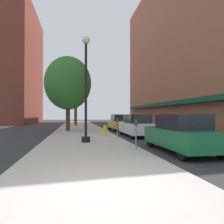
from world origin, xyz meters
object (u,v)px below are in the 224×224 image
(parking_meter_far, at_px, (117,126))
(car_white, at_px, (137,126))
(car_yellow, at_px, (120,123))
(car_green, at_px, (181,134))
(parking_meter_near, at_px, (136,131))
(fire_hydrant, at_px, (105,130))
(tree_mid, at_px, (76,91))
(lamppost, at_px, (86,87))
(tree_near, at_px, (68,83))

(parking_meter_far, xyz_separation_m, car_white, (1.95, 2.29, -0.14))
(car_white, xyz_separation_m, car_yellow, (0.00, 6.00, 0.00))
(car_green, bearing_deg, parking_meter_near, 170.97)
(car_green, bearing_deg, car_white, 89.69)
(fire_hydrant, relative_size, car_green, 0.18)
(tree_mid, relative_size, car_green, 1.63)
(lamppost, distance_m, car_yellow, 10.53)
(tree_mid, bearing_deg, car_yellow, -63.11)
(tree_mid, relative_size, car_white, 1.63)
(parking_meter_near, height_order, car_white, car_white)
(car_white, bearing_deg, tree_mid, 105.88)
(tree_mid, distance_m, car_green, 22.34)
(fire_hydrant, height_order, tree_near, tree_near)
(tree_near, xyz_separation_m, tree_mid, (0.74, 9.79, 0.37))
(parking_meter_near, distance_m, tree_near, 12.41)
(parking_meter_far, distance_m, tree_mid, 17.83)
(parking_meter_far, relative_size, car_yellow, 0.30)
(car_white, bearing_deg, tree_near, 134.90)
(tree_mid, bearing_deg, car_green, -78.17)
(parking_meter_near, xyz_separation_m, car_white, (1.95, 6.30, -0.14))
(parking_meter_far, bearing_deg, lamppost, -150.25)
(car_white, bearing_deg, car_green, -90.94)
(fire_hydrant, bearing_deg, car_green, -68.87)
(fire_hydrant, xyz_separation_m, tree_near, (-2.80, 5.37, 4.11))
(lamppost, relative_size, tree_mid, 0.84)
(lamppost, height_order, fire_hydrant, lamppost)
(tree_mid, bearing_deg, car_white, -73.17)
(car_green, bearing_deg, tree_near, 113.83)
(fire_hydrant, bearing_deg, lamppost, -115.88)
(parking_meter_far, relative_size, car_white, 0.30)
(parking_meter_near, height_order, tree_mid, tree_mid)
(fire_hydrant, relative_size, tree_near, 0.11)
(parking_meter_far, height_order, car_white, car_white)
(fire_hydrant, bearing_deg, car_yellow, 68.81)
(parking_meter_near, xyz_separation_m, tree_mid, (-2.55, 21.18, 4.05))
(parking_meter_near, height_order, parking_meter_far, same)
(parking_meter_far, bearing_deg, car_green, -65.64)
(lamppost, distance_m, parking_meter_near, 4.16)
(parking_meter_near, distance_m, parking_meter_far, 4.01)
(lamppost, height_order, car_green, lamppost)
(lamppost, height_order, car_yellow, lamppost)
(car_green, xyz_separation_m, car_yellow, (0.00, 12.60, 0.00))
(parking_meter_far, height_order, car_yellow, car_yellow)
(lamppost, relative_size, car_yellow, 1.37)
(car_yellow, bearing_deg, parking_meter_near, -100.95)
(fire_hydrant, distance_m, tree_near, 7.32)
(tree_near, bearing_deg, parking_meter_far, -66.00)
(car_yellow, bearing_deg, car_white, -91.95)
(fire_hydrant, distance_m, parking_meter_near, 6.05)
(car_green, bearing_deg, tree_mid, 101.53)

